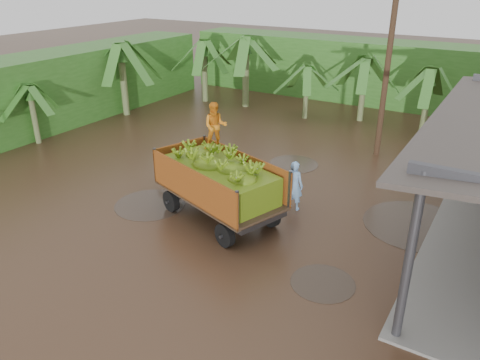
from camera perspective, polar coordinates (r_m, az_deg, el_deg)
name	(u,v)px	position (r m, az deg, el deg)	size (l,w,h in m)	color
ground	(264,211)	(15.75, 3.00, -3.74)	(100.00, 100.00, 0.00)	black
hedge_north	(362,71)	(30.07, 14.68, 12.78)	(22.00, 3.00, 3.60)	#2D661E
hedge_west	(69,85)	(26.78, -20.14, 10.77)	(3.00, 18.00, 3.60)	#2D661E
banana_trailer	(219,181)	(14.72, -2.62, -0.07)	(6.08, 3.38, 3.57)	#C3621B
man_blue	(294,185)	(15.59, 6.63, -0.65)	(0.63, 0.41, 1.72)	#7BABE0
utility_pole	(388,61)	(20.39, 17.60, 13.61)	(1.20, 0.24, 7.89)	#47301E
banana_plants	(265,90)	(24.35, 3.09, 10.89)	(24.75, 20.05, 4.17)	#2D661E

